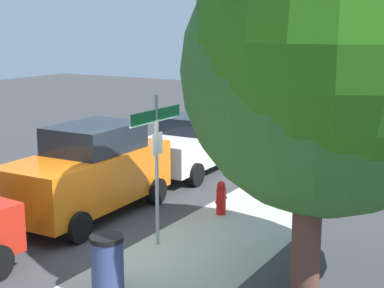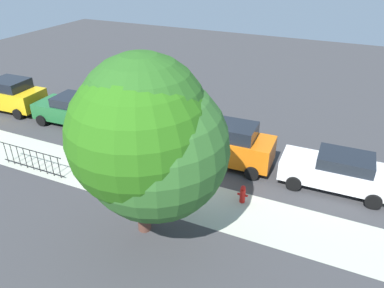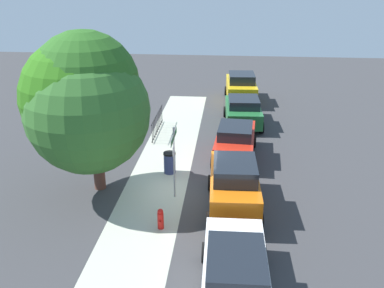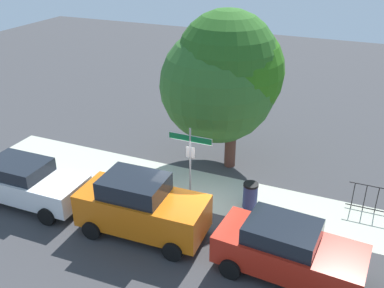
{
  "view_description": "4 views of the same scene",
  "coord_description": "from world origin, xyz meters",
  "px_view_note": "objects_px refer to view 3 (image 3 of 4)",
  "views": [
    {
      "loc": [
        8.19,
        6.43,
        4.24
      ],
      "look_at": [
        -0.65,
        1.11,
        2.08
      ],
      "focal_mm": 53.08,
      "sensor_mm": 36.0,
      "label": 1
    },
    {
      "loc": [
        -5.87,
        12.15,
        9.08
      ],
      "look_at": [
        -0.34,
        0.07,
        1.83
      ],
      "focal_mm": 34.19,
      "sensor_mm": 36.0,
      "label": 2
    },
    {
      "loc": [
        -15.34,
        -1.66,
        8.45
      ],
      "look_at": [
        -0.13,
        -0.26,
        2.16
      ],
      "focal_mm": 39.65,
      "sensor_mm": 36.0,
      "label": 3
    },
    {
      "loc": [
        4.88,
        -12.04,
        9.07
      ],
      "look_at": [
        -0.74,
        1.08,
        2.02
      ],
      "focal_mm": 40.56,
      "sensor_mm": 36.0,
      "label": 4
    }
  ],
  "objects_px": {
    "shade_tree": "(85,100)",
    "car_red": "(235,141)",
    "car_green": "(243,111)",
    "car_white": "(235,274)",
    "car_orange": "(234,185)",
    "trash_bin": "(170,163)",
    "street_sign": "(174,149)",
    "fire_hydrant": "(161,219)",
    "car_yellow": "(241,87)"
  },
  "relations": [
    {
      "from": "shade_tree",
      "to": "car_red",
      "type": "relative_size",
      "value": 1.51
    },
    {
      "from": "car_red",
      "to": "car_green",
      "type": "height_order",
      "value": "car_red"
    },
    {
      "from": "car_white",
      "to": "car_green",
      "type": "relative_size",
      "value": 1.08
    },
    {
      "from": "car_orange",
      "to": "trash_bin",
      "type": "distance_m",
      "value": 4.07
    },
    {
      "from": "street_sign",
      "to": "shade_tree",
      "type": "height_order",
      "value": "shade_tree"
    },
    {
      "from": "street_sign",
      "to": "car_white",
      "type": "xyz_separation_m",
      "value": [
        -5.53,
        -2.38,
        -1.23
      ]
    },
    {
      "from": "fire_hydrant",
      "to": "trash_bin",
      "type": "bearing_deg",
      "value": 3.89
    },
    {
      "from": "shade_tree",
      "to": "car_green",
      "type": "bearing_deg",
      "value": -34.92
    },
    {
      "from": "car_green",
      "to": "fire_hydrant",
      "type": "distance_m",
      "value": 11.57
    },
    {
      "from": "car_yellow",
      "to": "fire_hydrant",
      "type": "xyz_separation_m",
      "value": [
        -15.95,
        3.02,
        -0.61
      ]
    },
    {
      "from": "car_yellow",
      "to": "trash_bin",
      "type": "xyz_separation_m",
      "value": [
        -11.53,
        3.32,
        -0.5
      ]
    },
    {
      "from": "shade_tree",
      "to": "car_yellow",
      "type": "relative_size",
      "value": 1.48
    },
    {
      "from": "car_orange",
      "to": "trash_bin",
      "type": "relative_size",
      "value": 4.36
    },
    {
      "from": "street_sign",
      "to": "car_orange",
      "type": "relative_size",
      "value": 0.7
    },
    {
      "from": "street_sign",
      "to": "shade_tree",
      "type": "xyz_separation_m",
      "value": [
        0.01,
        3.32,
        1.88
      ]
    },
    {
      "from": "car_orange",
      "to": "fire_hydrant",
      "type": "bearing_deg",
      "value": 119.47
    },
    {
      "from": "street_sign",
      "to": "shade_tree",
      "type": "bearing_deg",
      "value": 89.85
    },
    {
      "from": "car_green",
      "to": "car_yellow",
      "type": "height_order",
      "value": "car_yellow"
    },
    {
      "from": "car_yellow",
      "to": "car_white",
      "type": "bearing_deg",
      "value": 176.22
    },
    {
      "from": "car_orange",
      "to": "car_green",
      "type": "height_order",
      "value": "car_orange"
    },
    {
      "from": "car_orange",
      "to": "fire_hydrant",
      "type": "distance_m",
      "value": 3.04
    },
    {
      "from": "street_sign",
      "to": "car_orange",
      "type": "bearing_deg",
      "value": -107.28
    },
    {
      "from": "shade_tree",
      "to": "car_orange",
      "type": "distance_m",
      "value": 6.41
    },
    {
      "from": "car_white",
      "to": "trash_bin",
      "type": "distance_m",
      "value": 8.2
    },
    {
      "from": "car_yellow",
      "to": "car_green",
      "type": "bearing_deg",
      "value": 178.06
    },
    {
      "from": "fire_hydrant",
      "to": "car_red",
      "type": "bearing_deg",
      "value": -22.29
    },
    {
      "from": "car_orange",
      "to": "car_red",
      "type": "xyz_separation_m",
      "value": [
        4.8,
        -0.07,
        -0.15
      ]
    },
    {
      "from": "car_orange",
      "to": "car_red",
      "type": "bearing_deg",
      "value": -2.79
    },
    {
      "from": "car_orange",
      "to": "fire_hydrant",
      "type": "height_order",
      "value": "car_orange"
    },
    {
      "from": "shade_tree",
      "to": "car_green",
      "type": "relative_size",
      "value": 1.55
    },
    {
      "from": "car_orange",
      "to": "car_yellow",
      "type": "relative_size",
      "value": 0.97
    },
    {
      "from": "shade_tree",
      "to": "car_red",
      "type": "height_order",
      "value": "shade_tree"
    },
    {
      "from": "car_white",
      "to": "trash_bin",
      "type": "bearing_deg",
      "value": 19.55
    },
    {
      "from": "trash_bin",
      "to": "car_green",
      "type": "bearing_deg",
      "value": -26.55
    },
    {
      "from": "car_orange",
      "to": "car_red",
      "type": "relative_size",
      "value": 0.99
    },
    {
      "from": "shade_tree",
      "to": "fire_hydrant",
      "type": "bearing_deg",
      "value": -126.17
    },
    {
      "from": "shade_tree",
      "to": "fire_hydrant",
      "type": "relative_size",
      "value": 8.35
    },
    {
      "from": "car_yellow",
      "to": "car_orange",
      "type": "bearing_deg",
      "value": 175.59
    },
    {
      "from": "shade_tree",
      "to": "car_green",
      "type": "distance_m",
      "value": 11.24
    },
    {
      "from": "car_red",
      "to": "trash_bin",
      "type": "distance_m",
      "value": 3.51
    },
    {
      "from": "street_sign",
      "to": "fire_hydrant",
      "type": "relative_size",
      "value": 3.82
    },
    {
      "from": "street_sign",
      "to": "trash_bin",
      "type": "relative_size",
      "value": 3.04
    },
    {
      "from": "car_red",
      "to": "trash_bin",
      "type": "relative_size",
      "value": 4.4
    },
    {
      "from": "car_white",
      "to": "car_yellow",
      "type": "xyz_separation_m",
      "value": [
        19.2,
        -0.44,
        0.15
      ]
    },
    {
      "from": "car_green",
      "to": "fire_hydrant",
      "type": "bearing_deg",
      "value": 161.94
    },
    {
      "from": "car_red",
      "to": "car_yellow",
      "type": "height_order",
      "value": "car_yellow"
    },
    {
      "from": "shade_tree",
      "to": "car_green",
      "type": "height_order",
      "value": "shade_tree"
    },
    {
      "from": "car_white",
      "to": "car_orange",
      "type": "distance_m",
      "value": 4.81
    },
    {
      "from": "fire_hydrant",
      "to": "car_orange",
      "type": "bearing_deg",
      "value": -58.56
    },
    {
      "from": "car_orange",
      "to": "car_yellow",
      "type": "xyz_separation_m",
      "value": [
        14.4,
        -0.49,
        -0.03
      ]
    }
  ]
}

